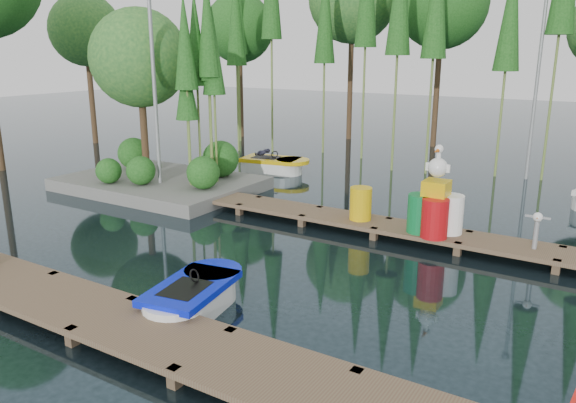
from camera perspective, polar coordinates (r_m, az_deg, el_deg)
The scene contains 12 objects.
ground_plane at distance 13.09m, azimuth -3.03°, elevation -4.84°, with size 90.00×90.00×0.00m, color #1B2C33.
near_dock at distance 9.94m, azimuth -18.25°, elevation -10.95°, with size 18.00×1.50×0.50m.
far_dock at distance 14.59m, azimuth 5.82°, elevation -1.81°, with size 15.00×1.20×0.50m.
island at distance 18.93m, azimuth -13.42°, elevation 10.90°, with size 6.20×4.20×6.75m.
tree_screen at distance 22.63m, azimuth 8.49°, elevation 19.24°, with size 34.42×18.53×10.31m.
lamp_island at distance 17.76m, azimuth -13.60°, elevation 14.11°, with size 0.30×0.30×7.25m.
lamp_rear at distance 21.29m, azimuth 24.23°, elevation 13.36°, with size 0.30×0.30×7.25m.
boat_blue at distance 10.22m, azimuth -9.63°, elevation -9.61°, with size 1.45×2.54×0.81m.
boat_yellow_far at distance 20.99m, azimuth -1.63°, elevation 3.71°, with size 2.86×1.65×1.35m.
yellow_barrel at distance 14.28m, azimuth 7.40°, elevation -0.20°, with size 0.55×0.55×0.83m, color #E2B30B.
drum_cluster at distance 13.43m, azimuth 14.74°, elevation -0.69°, with size 1.22×1.12×2.10m.
seagull_post at distance 13.17m, azimuth 23.97°, elevation -2.14°, with size 0.51×0.28×0.82m.
Camera 1 is at (7.04, -10.07, 4.50)m, focal length 35.00 mm.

